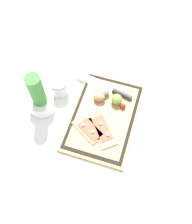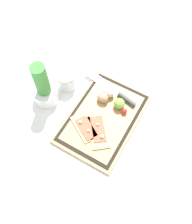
% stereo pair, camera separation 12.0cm
% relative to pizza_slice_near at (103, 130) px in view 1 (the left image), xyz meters
% --- Properties ---
extents(ground_plane, '(6.00, 6.00, 0.00)m').
position_rel_pizza_slice_near_xyz_m(ground_plane, '(0.07, 0.02, -0.02)').
color(ground_plane, white).
extents(cutting_board, '(0.44, 0.30, 0.02)m').
position_rel_pizza_slice_near_xyz_m(cutting_board, '(0.07, 0.02, -0.01)').
color(cutting_board, tan).
rests_on(cutting_board, ground_plane).
extents(pizza_slice_near, '(0.18, 0.16, 0.02)m').
position_rel_pizza_slice_near_xyz_m(pizza_slice_near, '(0.00, 0.00, 0.00)').
color(pizza_slice_near, tan).
rests_on(pizza_slice_near, cutting_board).
extents(pizza_slice_far, '(0.14, 0.17, 0.02)m').
position_rel_pizza_slice_near_xyz_m(pizza_slice_far, '(-0.01, 0.06, 0.00)').
color(pizza_slice_far, tan).
rests_on(pizza_slice_far, cutting_board).
extents(knife, '(0.09, 0.31, 0.02)m').
position_rel_pizza_slice_near_xyz_m(knife, '(0.22, 0.02, 0.00)').
color(knife, silver).
rests_on(knife, cutting_board).
extents(egg_brown, '(0.05, 0.06, 0.05)m').
position_rel_pizza_slice_near_xyz_m(egg_brown, '(0.15, 0.06, 0.02)').
color(egg_brown, tan).
rests_on(egg_brown, cutting_board).
extents(egg_pink, '(0.05, 0.06, 0.05)m').
position_rel_pizza_slice_near_xyz_m(egg_pink, '(0.19, 0.05, 0.02)').
color(egg_pink, beige).
rests_on(egg_pink, cutting_board).
extents(lime, '(0.05, 0.05, 0.05)m').
position_rel_pizza_slice_near_xyz_m(lime, '(0.16, -0.02, 0.02)').
color(lime, '#7FB742').
rests_on(lime, cutting_board).
extents(cherry_tomato_red, '(0.03, 0.03, 0.03)m').
position_rel_pizza_slice_near_xyz_m(cherry_tomato_red, '(0.14, -0.05, 0.01)').
color(cherry_tomato_red, red).
rests_on(cherry_tomato_red, cutting_board).
extents(herb_pot, '(0.12, 0.12, 0.25)m').
position_rel_pizza_slice_near_xyz_m(herb_pot, '(0.04, 0.31, 0.06)').
color(herb_pot, white).
rests_on(herb_pot, ground_plane).
extents(sauce_jar, '(0.09, 0.09, 0.09)m').
position_rel_pizza_slice_near_xyz_m(sauce_jar, '(0.15, 0.26, 0.01)').
color(sauce_jar, silver).
rests_on(sauce_jar, ground_plane).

